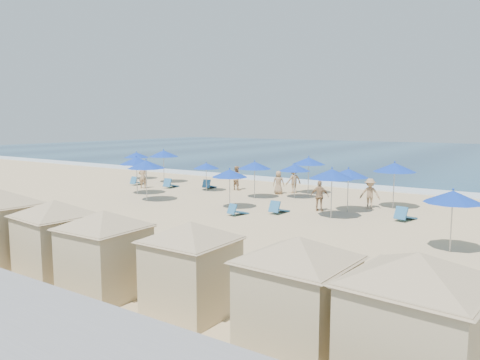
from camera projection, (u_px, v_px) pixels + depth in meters
name	position (u px, v px, depth m)	size (l,w,h in m)	color
ground	(197.00, 217.00, 23.77)	(160.00, 160.00, 0.00)	#D9BB89
ocean	(437.00, 155.00, 68.71)	(160.00, 80.00, 0.06)	navy
surf_line	(325.00, 184.00, 36.43)	(160.00, 2.50, 0.08)	white
trash_bin	(205.00, 253.00, 15.90)	(0.79, 0.79, 0.79)	black
cabana_1	(1.00, 218.00, 15.50)	(4.63, 4.63, 2.91)	tan
cabana_2	(56.00, 229.00, 14.43)	(4.29, 4.29, 2.70)	tan
cabana_3	(104.00, 242.00, 12.96)	(4.24, 4.24, 2.66)	tan
cabana_4	(191.00, 256.00, 11.73)	(4.16, 4.16, 2.61)	tan
cabana_5	(298.00, 280.00, 9.65)	(4.41, 4.41, 2.77)	tan
cabana_6	(416.00, 308.00, 7.99)	(4.65, 4.65, 2.93)	tan
umbrella_0	(136.00, 155.00, 39.31)	(2.08, 2.08, 2.37)	#A5A8AD
umbrella_1	(136.00, 161.00, 31.15)	(2.28, 2.28, 2.59)	#A5A8AD
umbrella_2	(164.00, 154.00, 37.07)	(2.36, 2.36, 2.68)	#A5A8AD
umbrella_3	(146.00, 164.00, 28.38)	(2.29, 2.29, 2.61)	#A5A8AD
umbrella_4	(206.00, 166.00, 32.55)	(1.80, 1.80, 2.05)	#A5A8AD
umbrella_5	(255.00, 165.00, 29.52)	(2.13, 2.13, 2.42)	#A5A8AD
umbrella_6	(230.00, 173.00, 25.99)	(2.01, 2.01, 2.29)	#A5A8AD
umbrella_7	(295.00, 168.00, 29.50)	(1.98, 1.98, 2.25)	#A5A8AD
umbrella_8	(332.00, 174.00, 23.33)	(2.28, 2.28, 2.59)	#A5A8AD
umbrella_9	(395.00, 167.00, 25.98)	(2.34, 2.34, 2.67)	#A5A8AD
umbrella_10	(348.00, 173.00, 24.97)	(2.14, 2.14, 2.43)	#A5A8AD
umbrella_11	(453.00, 197.00, 17.25)	(2.11, 2.11, 2.40)	#A5A8AD
umbrella_12	(309.00, 161.00, 31.29)	(2.25, 2.25, 2.56)	#A5A8AD
beach_chair_0	(137.00, 182.00, 35.93)	(0.61, 1.26, 0.68)	#2A699C
beach_chair_1	(170.00, 184.00, 34.38)	(0.79, 1.41, 0.73)	#2A699C
beach_chair_2	(209.00, 185.00, 33.91)	(0.79, 1.37, 0.71)	#2A699C
beach_chair_3	(236.00, 211.00, 24.30)	(0.73, 1.25, 0.64)	#2A699C
beach_chair_4	(278.00, 209.00, 24.77)	(0.63, 1.33, 0.72)	#2A699C
beach_chair_5	(404.00, 216.00, 22.94)	(0.88, 1.45, 0.75)	#2A699C
beachgoer_0	(143.00, 177.00, 34.10)	(0.62, 0.41, 1.70)	tan
beachgoer_1	(237.00, 178.00, 33.26)	(0.84, 0.65, 1.72)	tan
beachgoer_2	(320.00, 196.00, 25.34)	(0.98, 0.41, 1.67)	tan
beachgoer_3	(370.00, 194.00, 26.11)	(1.09, 0.63, 1.69)	tan
beachgoer_4	(278.00, 182.00, 31.34)	(0.77, 0.50, 1.57)	tan
beachgoer_5	(294.00, 180.00, 31.84)	(1.15, 0.66, 1.78)	tan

